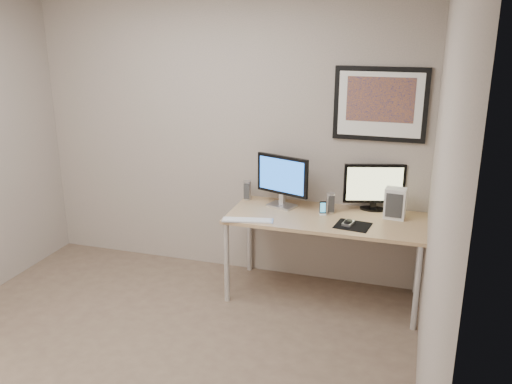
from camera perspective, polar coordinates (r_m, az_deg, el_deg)
floor at (r=3.98m, az=-11.84°, el=-17.52°), size 3.60×3.60×0.00m
room at (r=3.72m, az=-10.10°, el=7.68°), size 3.60×3.60×3.60m
desk at (r=4.51m, az=7.33°, el=-3.37°), size 1.60×0.70×0.73m
framed_art at (r=4.55m, az=12.94°, el=9.00°), size 0.75×0.04×0.60m
monitor_large at (r=4.62m, az=2.79°, el=1.39°), size 0.48×0.23×0.45m
monitor_tv at (r=4.64m, az=12.33°, el=0.64°), size 0.50×0.17×0.40m
speaker_left at (r=4.85m, az=-0.91°, el=0.19°), size 0.07×0.07×0.17m
speaker_right at (r=4.56m, az=7.83°, el=-1.14°), size 0.09×0.09×0.17m
phone_dock at (r=4.50m, az=7.05°, el=-1.69°), size 0.07×0.07×0.12m
keyboard at (r=4.35m, az=-0.90°, el=-2.97°), size 0.42×0.19×0.01m
mousepad at (r=4.32m, az=10.16°, el=-3.49°), size 0.29×0.27×0.00m
mouse at (r=4.33m, az=9.68°, el=-3.15°), size 0.09×0.13×0.04m
fan_unit at (r=4.52m, az=14.44°, el=-1.17°), size 0.17×0.13×0.25m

